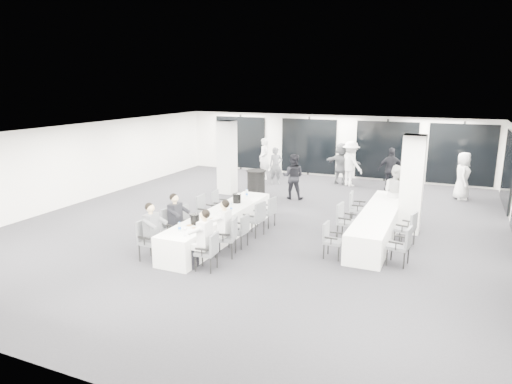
% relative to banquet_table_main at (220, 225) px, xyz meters
% --- Properties ---
extents(room, '(14.04, 16.04, 2.84)m').
position_rel_banquet_table_main_xyz_m(room, '(1.40, 2.80, 1.01)').
color(room, '#26262B').
rests_on(room, ground).
extents(column_left, '(0.60, 0.60, 2.80)m').
position_rel_banquet_table_main_xyz_m(column_left, '(-2.28, 4.89, 1.02)').
color(column_left, silver).
rests_on(column_left, floor).
extents(column_right, '(0.60, 0.60, 2.80)m').
position_rel_banquet_table_main_xyz_m(column_right, '(4.72, 2.69, 1.02)').
color(column_right, silver).
rests_on(column_right, floor).
extents(banquet_table_main, '(0.90, 5.00, 0.75)m').
position_rel_banquet_table_main_xyz_m(banquet_table_main, '(0.00, 0.00, 0.00)').
color(banquet_table_main, white).
rests_on(banquet_table_main, floor).
extents(banquet_table_side, '(0.90, 5.00, 0.75)m').
position_rel_banquet_table_main_xyz_m(banquet_table_side, '(3.98, 1.89, 0.00)').
color(banquet_table_side, white).
rests_on(banquet_table_side, floor).
extents(cocktail_table, '(0.76, 0.76, 1.05)m').
position_rel_banquet_table_main_xyz_m(cocktail_table, '(-0.92, 4.56, 0.16)').
color(cocktail_table, black).
rests_on(cocktail_table, floor).
extents(chair_main_left_near, '(0.52, 0.58, 0.99)m').
position_rel_banquet_table_main_xyz_m(chair_main_left_near, '(-0.84, -2.10, 0.19)').
color(chair_main_left_near, '#53575B').
rests_on(chair_main_left_near, floor).
extents(chair_main_left_second, '(0.60, 0.64, 1.02)m').
position_rel_banquet_table_main_xyz_m(chair_main_left_second, '(-0.84, -1.06, 0.20)').
color(chair_main_left_second, '#53575B').
rests_on(chair_main_left_second, floor).
extents(chair_main_left_mid, '(0.51, 0.55, 0.91)m').
position_rel_banquet_table_main_xyz_m(chair_main_left_mid, '(-0.83, -0.38, 0.15)').
color(chair_main_left_mid, '#53575B').
rests_on(chair_main_left_mid, floor).
extents(chair_main_left_fourth, '(0.51, 0.57, 0.98)m').
position_rel_banquet_table_main_xyz_m(chair_main_left_fourth, '(-0.84, 0.63, 0.19)').
color(chair_main_left_fourth, '#53575B').
rests_on(chair_main_left_fourth, floor).
extents(chair_main_left_far, '(0.52, 0.56, 0.93)m').
position_rel_banquet_table_main_xyz_m(chair_main_left_far, '(-0.83, 1.51, 0.16)').
color(chair_main_left_far, '#53575B').
rests_on(chair_main_left_far, floor).
extents(chair_main_right_near, '(0.48, 0.53, 0.89)m').
position_rel_banquet_table_main_xyz_m(chair_main_right_near, '(0.83, -2.08, 0.13)').
color(chair_main_right_near, '#53575B').
rests_on(chair_main_right_near, floor).
extents(chair_main_right_second, '(0.60, 0.63, 0.98)m').
position_rel_banquet_table_main_xyz_m(chair_main_right_second, '(0.83, -1.11, 0.19)').
color(chair_main_right_second, '#53575B').
rests_on(chair_main_right_second, floor).
extents(chair_main_right_mid, '(0.45, 0.50, 0.86)m').
position_rel_banquet_table_main_xyz_m(chair_main_right_mid, '(0.83, -0.41, 0.12)').
color(chair_main_right_mid, '#53575B').
rests_on(chair_main_right_mid, floor).
extents(chair_main_right_fourth, '(0.58, 0.61, 0.98)m').
position_rel_banquet_table_main_xyz_m(chair_main_right_fourth, '(0.83, 0.57, 0.18)').
color(chair_main_right_fourth, '#53575B').
rests_on(chair_main_right_fourth, floor).
extents(chair_main_right_far, '(0.51, 0.55, 0.90)m').
position_rel_banquet_table_main_xyz_m(chair_main_right_far, '(0.83, 1.49, 0.14)').
color(chair_main_right_far, '#53575B').
rests_on(chair_main_right_far, floor).
extents(chair_side_left_near, '(0.46, 0.51, 0.88)m').
position_rel_banquet_table_main_xyz_m(chair_side_left_near, '(3.15, -0.18, 0.13)').
color(chair_side_left_near, '#53575B').
rests_on(chair_side_left_near, floor).
extents(chair_side_left_mid, '(0.54, 0.59, 0.98)m').
position_rel_banquet_table_main_xyz_m(chair_side_left_mid, '(3.14, 1.35, 0.19)').
color(chair_side_left_mid, '#53575B').
rests_on(chair_side_left_mid, floor).
extents(chair_side_left_far, '(0.54, 0.59, 0.99)m').
position_rel_banquet_table_main_xyz_m(chair_side_left_far, '(3.14, 2.82, 0.19)').
color(chair_side_left_far, '#53575B').
rests_on(chair_side_left_far, floor).
extents(chair_side_right_near, '(0.54, 0.58, 0.94)m').
position_rel_banquet_table_main_xyz_m(chair_side_right_near, '(4.81, -0.01, 0.16)').
color(chair_side_right_near, '#53575B').
rests_on(chair_side_right_near, floor).
extents(chair_side_right_mid, '(0.55, 0.58, 0.92)m').
position_rel_banquet_table_main_xyz_m(chair_side_right_mid, '(4.81, 1.42, 0.15)').
color(chair_side_right_mid, '#53575B').
rests_on(chair_side_right_mid, floor).
extents(chair_side_right_far, '(0.51, 0.57, 1.00)m').
position_rel_banquet_table_main_xyz_m(chair_side_right_far, '(4.82, 2.76, 0.20)').
color(chair_side_right_far, '#53575B').
rests_on(chair_side_right_far, floor).
extents(seated_guest_a, '(0.50, 0.38, 1.44)m').
position_rel_banquet_table_main_xyz_m(seated_guest_a, '(-0.67, -2.10, 0.44)').
color(seated_guest_a, '#4E5055').
rests_on(seated_guest_a, floor).
extents(seated_guest_b, '(0.50, 0.38, 1.44)m').
position_rel_banquet_table_main_xyz_m(seated_guest_b, '(-0.67, -1.08, 0.44)').
color(seated_guest_b, black).
rests_on(seated_guest_b, floor).
extents(seated_guest_c, '(0.50, 0.38, 1.44)m').
position_rel_banquet_table_main_xyz_m(seated_guest_c, '(0.67, -2.09, 0.44)').
color(seated_guest_c, silver).
rests_on(seated_guest_c, floor).
extents(seated_guest_d, '(0.50, 0.38, 1.44)m').
position_rel_banquet_table_main_xyz_m(seated_guest_d, '(0.67, -1.13, 0.44)').
color(seated_guest_d, silver).
rests_on(seated_guest_d, floor).
extents(standing_guest_a, '(0.82, 0.78, 1.77)m').
position_rel_banquet_table_main_xyz_m(standing_guest_a, '(-1.14, 7.16, 0.51)').
color(standing_guest_a, '#4E5055').
rests_on(standing_guest_a, floor).
extents(standing_guest_b, '(0.98, 0.68, 1.90)m').
position_rel_banquet_table_main_xyz_m(standing_guest_b, '(0.37, 5.02, 0.58)').
color(standing_guest_b, black).
rests_on(standing_guest_b, floor).
extents(standing_guest_c, '(1.53, 1.34, 2.12)m').
position_rel_banquet_table_main_xyz_m(standing_guest_c, '(1.83, 8.06, 0.69)').
color(standing_guest_c, silver).
rests_on(standing_guest_c, floor).
extents(standing_guest_d, '(1.29, 0.92, 1.97)m').
position_rel_banquet_table_main_xyz_m(standing_guest_d, '(3.52, 7.70, 0.61)').
color(standing_guest_d, black).
rests_on(standing_guest_d, floor).
extents(standing_guest_e, '(0.63, 0.98, 1.98)m').
position_rel_banquet_table_main_xyz_m(standing_guest_e, '(6.10, 7.45, 0.62)').
color(standing_guest_e, silver).
rests_on(standing_guest_e, floor).
extents(standing_guest_f, '(1.96, 1.25, 2.00)m').
position_rel_banquet_table_main_xyz_m(standing_guest_f, '(1.40, 8.24, 0.62)').
color(standing_guest_f, '#4E5055').
rests_on(standing_guest_f, floor).
extents(standing_guest_g, '(0.98, 0.97, 2.09)m').
position_rel_banquet_table_main_xyz_m(standing_guest_g, '(-1.98, 7.88, 0.67)').
color(standing_guest_g, silver).
rests_on(standing_guest_g, floor).
extents(standing_guest_h, '(1.11, 1.02, 1.97)m').
position_rel_banquet_table_main_xyz_m(standing_guest_h, '(4.17, 3.81, 0.61)').
color(standing_guest_h, silver).
rests_on(standing_guest_h, floor).
extents(ice_bucket_near, '(0.23, 0.23, 0.26)m').
position_rel_banquet_table_main_xyz_m(ice_bucket_near, '(-0.04, -1.24, 0.50)').
color(ice_bucket_near, black).
rests_on(ice_bucket_near, banquet_table_main).
extents(ice_bucket_far, '(0.25, 0.25, 0.28)m').
position_rel_banquet_table_main_xyz_m(ice_bucket_far, '(-0.01, 1.07, 0.51)').
color(ice_bucket_far, black).
rests_on(ice_bucket_far, banquet_table_main).
extents(water_bottle_a, '(0.07, 0.07, 0.22)m').
position_rel_banquet_table_main_xyz_m(water_bottle_a, '(-0.08, -1.88, 0.49)').
color(water_bottle_a, silver).
rests_on(water_bottle_a, banquet_table_main).
extents(water_bottle_b, '(0.07, 0.07, 0.21)m').
position_rel_banquet_table_main_xyz_m(water_bottle_b, '(0.25, 0.19, 0.48)').
color(water_bottle_b, silver).
rests_on(water_bottle_b, banquet_table_main).
extents(water_bottle_c, '(0.07, 0.07, 0.23)m').
position_rel_banquet_table_main_xyz_m(water_bottle_c, '(-0.04, 1.83, 0.49)').
color(water_bottle_c, silver).
rests_on(water_bottle_c, banquet_table_main).
extents(plate_a, '(0.22, 0.22, 0.03)m').
position_rel_banquet_table_main_xyz_m(plate_a, '(-0.11, -1.42, 0.39)').
color(plate_a, white).
rests_on(plate_a, banquet_table_main).
extents(plate_b, '(0.18, 0.18, 0.03)m').
position_rel_banquet_table_main_xyz_m(plate_b, '(0.11, -1.54, 0.39)').
color(plate_b, white).
rests_on(plate_b, banquet_table_main).
extents(plate_c, '(0.19, 0.19, 0.03)m').
position_rel_banquet_table_main_xyz_m(plate_c, '(0.13, -0.68, 0.39)').
color(plate_c, white).
rests_on(plate_c, banquet_table_main).
extents(wine_glass, '(0.08, 0.08, 0.22)m').
position_rel_banquet_table_main_xyz_m(wine_glass, '(0.21, -2.11, 0.54)').
color(wine_glass, silver).
rests_on(wine_glass, banquet_table_main).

